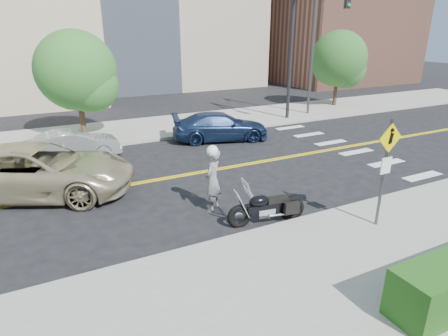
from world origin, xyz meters
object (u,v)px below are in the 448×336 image
(pedestrian_sign, at_px, (386,163))
(motorcycle, at_px, (267,200))
(suv, at_px, (39,171))
(parked_car_blue, at_px, (220,126))
(parked_car_silver, at_px, (73,145))
(motorcyclist, at_px, (213,179))

(pedestrian_sign, distance_m, motorcycle, 3.30)
(suv, relative_size, parked_car_blue, 1.29)
(pedestrian_sign, xyz_separation_m, parked_car_silver, (-6.86, 10.23, -1.32))
(motorcycle, xyz_separation_m, parked_car_silver, (-4.34, 8.52, -0.06))
(motorcycle, relative_size, suv, 0.37)
(motorcycle, bearing_deg, parked_car_blue, 81.29)
(suv, bearing_deg, pedestrian_sign, -104.63)
(parked_car_silver, bearing_deg, suv, 155.69)
(motorcyclist, height_order, parked_car_blue, motorcyclist)
(pedestrian_sign, distance_m, parked_car_silver, 12.39)
(parked_car_blue, bearing_deg, parked_car_silver, 104.88)
(parked_car_blue, bearing_deg, motorcyclist, 167.81)
(motorcyclist, bearing_deg, suv, -81.01)
(suv, bearing_deg, parked_car_blue, -43.49)
(pedestrian_sign, height_order, parked_car_silver, pedestrian_sign)
(motorcyclist, relative_size, motorcycle, 0.91)
(motorcyclist, distance_m, suv, 5.96)
(motorcyclist, height_order, suv, motorcyclist)
(motorcyclist, relative_size, parked_car_blue, 0.44)
(pedestrian_sign, height_order, motorcyclist, pedestrian_sign)
(suv, distance_m, parked_car_blue, 9.02)
(suv, bearing_deg, motorcycle, -106.73)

